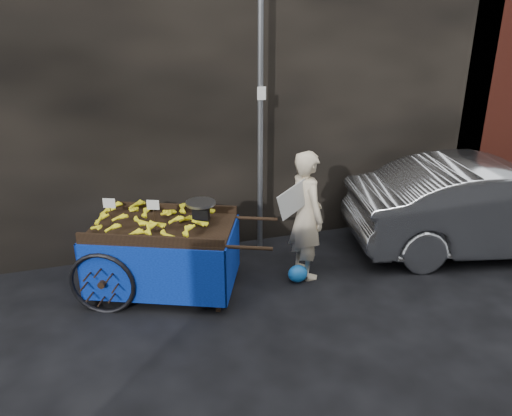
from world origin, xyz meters
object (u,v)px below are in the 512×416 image
object	(u,v)px
banana_cart	(158,232)
parked_car	(493,207)
vendor	(306,215)
plastic_bag	(298,274)

from	to	relation	value
banana_cart	parked_car	distance (m)	4.99
vendor	plastic_bag	bearing A→B (deg)	128.85
vendor	parked_car	xyz separation A→B (m)	(3.01, -0.12, -0.19)
banana_cart	parked_car	bearing A→B (deg)	19.87
banana_cart	vendor	bearing A→B (deg)	17.96
banana_cart	vendor	xyz separation A→B (m)	(1.97, -0.19, 0.07)
banana_cart	vendor	distance (m)	1.98
plastic_bag	banana_cart	bearing A→B (deg)	168.42
banana_cart	plastic_bag	distance (m)	1.96
vendor	plastic_bag	world-z (taller)	vendor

